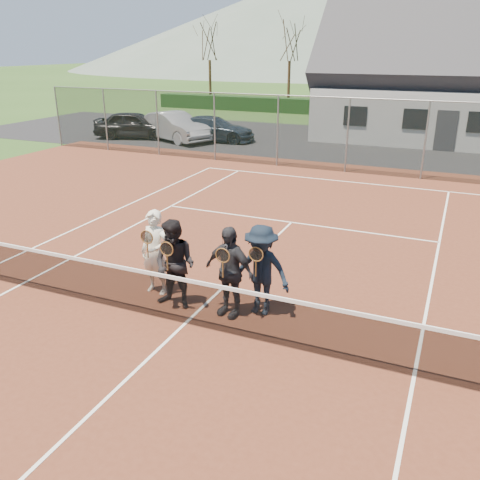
{
  "coord_description": "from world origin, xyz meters",
  "views": [
    {
      "loc": [
        4.27,
        -7.24,
        4.89
      ],
      "look_at": [
        0.47,
        1.5,
        1.25
      ],
      "focal_mm": 38.0,
      "sensor_mm": 36.0,
      "label": 1
    }
  ],
  "objects": [
    {
      "name": "clubhouse",
      "position": [
        4.0,
        24.0,
        3.99
      ],
      "size": [
        15.6,
        8.2,
        7.7
      ],
      "color": "silver",
      "rests_on": "ground"
    },
    {
      "name": "tree_c",
      "position": [
        2.0,
        33.0,
        5.79
      ],
      "size": [
        3.2,
        3.2,
        7.77
      ],
      "color": "#3C2615",
      "rests_on": "ground"
    },
    {
      "name": "perimeter_fence",
      "position": [
        0.0,
        13.5,
        1.52
      ],
      "size": [
        30.07,
        0.07,
        3.02
      ],
      "color": "slate",
      "rests_on": "ground"
    },
    {
      "name": "hedge_row",
      "position": [
        0.0,
        32.0,
        0.55
      ],
      "size": [
        40.0,
        1.2,
        1.1
      ],
      "primitive_type": "cube",
      "color": "black",
      "rests_on": "ground"
    },
    {
      "name": "tarmac_carpark",
      "position": [
        -4.0,
        20.0,
        0.01
      ],
      "size": [
        40.0,
        12.0,
        0.01
      ],
      "primitive_type": "cube",
      "color": "black",
      "rests_on": "ground"
    },
    {
      "name": "player_d",
      "position": [
        1.13,
        0.98,
        0.92
      ],
      "size": [
        1.18,
        0.7,
        1.8
      ],
      "color": "black",
      "rests_on": "court_surface"
    },
    {
      "name": "court_surface",
      "position": [
        0.0,
        0.0,
        0.01
      ],
      "size": [
        30.0,
        30.0,
        0.02
      ],
      "primitive_type": "cube",
      "color": "#562819",
      "rests_on": "ground"
    },
    {
      "name": "player_a",
      "position": [
        -1.19,
        0.93,
        0.92
      ],
      "size": [
        0.68,
        0.52,
        1.8
      ],
      "color": "white",
      "rests_on": "court_surface"
    },
    {
      "name": "car_a",
      "position": [
        -12.84,
        17.09,
        0.76
      ],
      "size": [
        4.78,
        3.1,
        1.51
      ],
      "primitive_type": "imported",
      "rotation": [
        0.0,
        0.0,
        1.89
      ],
      "color": "black",
      "rests_on": "ground"
    },
    {
      "name": "tree_b",
      "position": [
        -9.0,
        33.0,
        5.79
      ],
      "size": [
        3.2,
        3.2,
        7.77
      ],
      "color": "#362013",
      "rests_on": "ground"
    },
    {
      "name": "court_markings",
      "position": [
        0.0,
        0.0,
        0.02
      ],
      "size": [
        11.03,
        23.83,
        0.01
      ],
      "color": "white",
      "rests_on": "court_surface"
    },
    {
      "name": "hill_west",
      "position": [
        -25.0,
        95.0,
        9.0
      ],
      "size": [
        110.0,
        110.0,
        18.0
      ],
      "primitive_type": "cone",
      "color": "#526357",
      "rests_on": "ground"
    },
    {
      "name": "car_c",
      "position": [
        -8.34,
        18.05,
        0.66
      ],
      "size": [
        4.75,
        2.35,
        1.33
      ],
      "primitive_type": "imported",
      "rotation": [
        0.0,
        0.0,
        1.68
      ],
      "color": "#182230",
      "rests_on": "ground"
    },
    {
      "name": "tennis_net",
      "position": [
        0.0,
        0.0,
        0.54
      ],
      "size": [
        11.68,
        0.08,
        1.1
      ],
      "color": "slate",
      "rests_on": "ground"
    },
    {
      "name": "player_c",
      "position": [
        0.6,
        0.68,
        0.92
      ],
      "size": [
        1.12,
        0.63,
        1.8
      ],
      "color": "#27282C",
      "rests_on": "court_surface"
    },
    {
      "name": "car_b",
      "position": [
        -10.32,
        17.23,
        0.78
      ],
      "size": [
        4.97,
        3.4,
        1.55
      ],
      "primitive_type": "imported",
      "rotation": [
        0.0,
        0.0,
        1.16
      ],
      "color": "#94979C",
      "rests_on": "ground"
    },
    {
      "name": "player_b",
      "position": [
        -0.5,
        0.55,
        0.92
      ],
      "size": [
        0.9,
        0.71,
        1.8
      ],
      "color": "black",
      "rests_on": "court_surface"
    },
    {
      "name": "ground",
      "position": [
        0.0,
        20.0,
        0.0
      ],
      "size": [
        220.0,
        220.0,
        0.0
      ],
      "primitive_type": "plane",
      "color": "#294819",
      "rests_on": "ground"
    },
    {
      "name": "tree_a",
      "position": [
        -16.0,
        33.0,
        5.79
      ],
      "size": [
        3.2,
        3.2,
        7.77
      ],
      "color": "#382514",
      "rests_on": "ground"
    }
  ]
}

